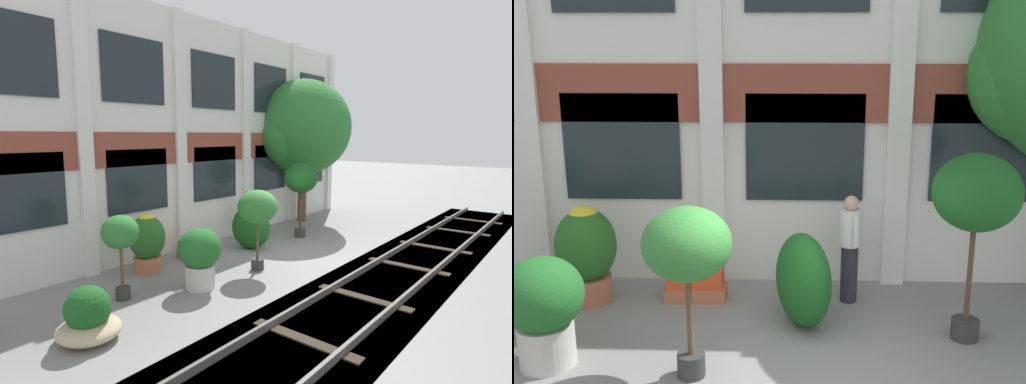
# 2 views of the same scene
# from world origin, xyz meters

# --- Properties ---
(ground_plane) EXTENTS (80.00, 80.00, 0.00)m
(ground_plane) POSITION_xyz_m (0.00, 0.00, 0.00)
(ground_plane) COLOR gray
(apartment_facade) EXTENTS (14.92, 0.64, 7.01)m
(apartment_facade) POSITION_xyz_m (-0.00, 3.20, 3.50)
(apartment_facade) COLOR silver
(apartment_facade) RESTS_ON ground
(rail_tracks) EXTENTS (22.56, 2.80, 0.43)m
(rail_tracks) POSITION_xyz_m (-0.00, -2.93, -0.13)
(rail_tracks) COLOR #423F3A
(rail_tracks) RESTS_ON ground
(broadleaf_tree) EXTENTS (3.94, 3.75, 5.64)m
(broadleaf_tree) POSITION_xyz_m (4.34, 2.43, 3.67)
(broadleaf_tree) COLOR brown
(broadleaf_tree) RESTS_ON ground
(potted_plant_wide_bowl) EXTENTS (1.08, 1.08, 0.95)m
(potted_plant_wide_bowl) POSITION_xyz_m (-6.02, -0.09, 0.38)
(potted_plant_wide_bowl) COLOR tan
(potted_plant_wide_bowl) RESTS_ON ground
(potted_plant_tall_urn) EXTENTS (1.12, 1.12, 2.53)m
(potted_plant_tall_urn) POSITION_xyz_m (2.13, 1.03, 1.97)
(potted_plant_tall_urn) COLOR #333333
(potted_plant_tall_urn) RESTS_ON ground
(potted_plant_square_trough) EXTENTS (0.94, 0.44, 0.49)m
(potted_plant_square_trough) POSITION_xyz_m (-1.67, 2.18, 0.23)
(potted_plant_square_trough) COLOR #B76647
(potted_plant_square_trough) RESTS_ON ground
(potted_plant_terracotta_small) EXTENTS (1.03, 1.03, 2.09)m
(potted_plant_terracotta_small) POSITION_xyz_m (-1.40, 0.01, 1.61)
(potted_plant_terracotta_small) COLOR #333333
(potted_plant_terracotta_small) RESTS_ON ground
(potted_plant_stone_basin) EXTENTS (0.99, 0.99, 1.40)m
(potted_plant_stone_basin) POSITION_xyz_m (-3.21, 0.20, 0.79)
(potted_plant_stone_basin) COLOR beige
(potted_plant_stone_basin) RESTS_ON ground
(potted_plant_low_pan) EXTENTS (0.77, 0.77, 1.83)m
(potted_plant_low_pan) POSITION_xyz_m (-4.70, 0.99, 1.39)
(potted_plant_low_pan) COLOR #333333
(potted_plant_low_pan) RESTS_ON ground
(potted_plant_fluted_column) EXTENTS (0.91, 0.91, 1.52)m
(potted_plant_fluted_column) POSITION_xyz_m (-3.31, 2.07, 0.83)
(potted_plant_fluted_column) COLOR #B76647
(potted_plant_fluted_column) RESTS_ON ground
(resident_by_doorway) EXTENTS (0.34, 0.51, 1.67)m
(resident_by_doorway) POSITION_xyz_m (0.68, 2.19, 0.90)
(resident_by_doorway) COLOR #282833
(resident_by_doorway) RESTS_ON ground
(topiary_hedge) EXTENTS (1.06, 1.39, 1.32)m
(topiary_hedge) POSITION_xyz_m (-0.04, 1.40, 0.66)
(topiary_hedge) COLOR #19561E
(topiary_hedge) RESTS_ON ground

